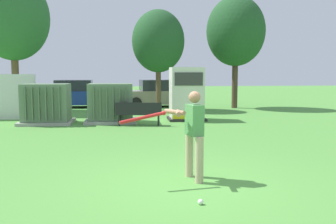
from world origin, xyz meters
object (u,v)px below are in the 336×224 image
object	(u,v)px
generator_enclosure	(186,94)
parked_car_left_of_center	(156,94)
park_bench	(139,112)
parked_car_leftmost	(72,95)
batter	(192,131)
transformer_mid_west	(111,104)
transformer_west	(47,104)
sports_ball	(200,202)

from	to	relation	value
generator_enclosure	parked_car_left_of_center	distance (m)	6.56
park_bench	parked_car_leftmost	size ratio (longest dim) A/B	0.43
batter	transformer_mid_west	bearing A→B (deg)	102.39
generator_enclosure	batter	bearing A→B (deg)	-98.32
park_bench	parked_car_left_of_center	bearing A→B (deg)	80.81
transformer_west	transformer_mid_west	world-z (taller)	same
parked_car_leftmost	parked_car_left_of_center	distance (m)	5.00
parked_car_left_of_center	transformer_mid_west	bearing A→B (deg)	-109.32
parked_car_left_of_center	batter	bearing A→B (deg)	-91.90
transformer_mid_west	park_bench	bearing A→B (deg)	-44.25
transformer_west	generator_enclosure	size ratio (longest dim) A/B	0.91
batter	parked_car_leftmost	world-z (taller)	batter
sports_ball	parked_car_left_of_center	distance (m)	17.13
sports_ball	parked_car_left_of_center	world-z (taller)	parked_car_left_of_center
transformer_mid_west	batter	xyz separation A→B (m)	(1.92, -8.74, 0.19)
parked_car_leftmost	park_bench	bearing A→B (deg)	-65.82
generator_enclosure	parked_car_left_of_center	size ratio (longest dim) A/B	0.53
transformer_west	sports_ball	size ratio (longest dim) A/B	23.33
transformer_west	transformer_mid_west	bearing A→B (deg)	2.09
transformer_mid_west	park_bench	size ratio (longest dim) A/B	1.14
transformer_west	sports_ball	bearing A→B (deg)	-66.30
park_bench	parked_car_left_of_center	world-z (taller)	parked_car_left_of_center
transformer_west	transformer_mid_west	xyz separation A→B (m)	(2.58, 0.09, 0.00)
transformer_mid_west	batter	bearing A→B (deg)	-77.61
parked_car_left_of_center	parked_car_leftmost	bearing A→B (deg)	178.14
transformer_west	transformer_mid_west	size ratio (longest dim) A/B	1.00
park_bench	transformer_west	bearing A→B (deg)	164.78
transformer_west	park_bench	world-z (taller)	transformer_west
parked_car_leftmost	parked_car_left_of_center	size ratio (longest dim) A/B	0.97
park_bench	batter	distance (m)	7.68
generator_enclosure	batter	distance (m)	9.30
sports_ball	parked_car_leftmost	size ratio (longest dim) A/B	0.02
batter	parked_car_left_of_center	world-z (taller)	batter
batter	parked_car_left_of_center	xyz separation A→B (m)	(0.52, 15.70, -0.22)
sports_ball	batter	bearing A→B (deg)	86.33
generator_enclosure	park_bench	xyz separation A→B (m)	(-2.13, -1.57, -0.60)
batter	parked_car_left_of_center	size ratio (longest dim) A/B	0.40
transformer_west	transformer_mid_west	distance (m)	2.58
parked_car_left_of_center	generator_enclosure	bearing A→B (deg)	-82.77
park_bench	parked_car_leftmost	xyz separation A→B (m)	(-3.69, 8.23, 0.22)
batter	park_bench	bearing A→B (deg)	95.86
sports_ball	park_bench	bearing A→B (deg)	94.39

